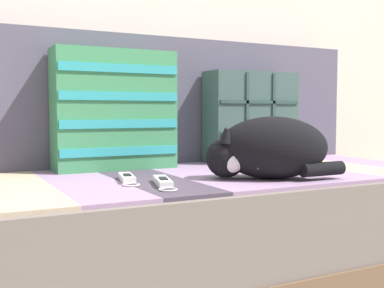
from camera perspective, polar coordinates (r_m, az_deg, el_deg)
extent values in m
cube|color=brown|center=(1.67, 0.31, -15.13)|extent=(1.82, 0.85, 0.18)
cube|color=#6B605B|center=(1.61, 0.31, -7.97)|extent=(1.79, 0.83, 0.24)
cube|color=tan|center=(1.40, -20.55, -4.79)|extent=(0.19, 0.74, 0.01)
cube|color=gray|center=(1.44, -12.98, -4.44)|extent=(0.19, 0.74, 0.01)
cube|color=#423847|center=(1.50, -5.88, -4.05)|extent=(0.19, 0.74, 0.01)
cube|color=gray|center=(1.57, 0.60, -3.63)|extent=(0.19, 0.74, 0.01)
cube|color=gray|center=(1.67, 6.38, -3.21)|extent=(0.19, 0.74, 0.01)
cube|color=gray|center=(1.78, 11.49, -2.82)|extent=(0.19, 0.74, 0.01)
cube|color=tan|center=(1.91, 15.95, -2.46)|extent=(0.19, 0.74, 0.01)
cube|color=gray|center=(2.04, 19.85, -2.13)|extent=(0.19, 0.74, 0.01)
cube|color=#514C60|center=(1.90, -4.66, 5.13)|extent=(1.79, 0.14, 0.48)
cube|color=#38514C|center=(1.94, 6.97, 3.19)|extent=(0.38, 0.13, 0.36)
cube|color=#28423D|center=(1.89, 8.12, 1.37)|extent=(0.36, 0.01, 0.01)
cube|color=#28423D|center=(1.85, 6.57, 3.16)|extent=(0.01, 0.01, 0.34)
cube|color=#28423D|center=(1.89, 8.16, 4.94)|extent=(0.36, 0.01, 0.01)
cube|color=#28423D|center=(1.92, 9.65, 3.16)|extent=(0.01, 0.01, 0.34)
cube|color=#3D8956|center=(1.69, -9.16, 3.99)|extent=(0.42, 0.13, 0.41)
cube|color=teal|center=(1.63, -8.36, -0.87)|extent=(0.41, 0.01, 0.03)
cube|color=teal|center=(1.62, -8.39, 2.38)|extent=(0.41, 0.01, 0.03)
cube|color=teal|center=(1.62, -8.42, 5.64)|extent=(0.41, 0.01, 0.03)
cube|color=teal|center=(1.63, -8.46, 8.89)|extent=(0.41, 0.01, 0.03)
ellipsoid|color=black|center=(1.45, 9.52, -0.44)|extent=(0.37, 0.31, 0.19)
sphere|color=black|center=(1.44, 4.04, -1.63)|extent=(0.12, 0.12, 0.12)
sphere|color=white|center=(1.41, 4.73, -2.11)|extent=(0.07, 0.07, 0.07)
ellipsoid|color=white|center=(1.40, 8.73, -1.70)|extent=(0.10, 0.04, 0.08)
cylinder|color=black|center=(1.46, 15.19, -2.87)|extent=(0.15, 0.04, 0.04)
cone|color=black|center=(1.40, 4.12, 1.00)|extent=(0.05, 0.05, 0.05)
cone|color=black|center=(1.46, 3.98, 1.13)|extent=(0.05, 0.05, 0.05)
cube|color=white|center=(1.32, -3.49, -4.46)|extent=(0.08, 0.16, 0.02)
cube|color=black|center=(1.31, -3.42, -4.08)|extent=(0.03, 0.06, 0.00)
cube|color=black|center=(1.39, -3.90, -4.04)|extent=(0.03, 0.02, 0.02)
torus|color=silver|center=(1.23, -2.86, -5.42)|extent=(0.06, 0.06, 0.01)
cube|color=white|center=(1.40, -7.74, -4.00)|extent=(0.07, 0.14, 0.02)
cube|color=black|center=(1.39, -7.69, -3.63)|extent=(0.03, 0.05, 0.00)
cube|color=black|center=(1.47, -8.05, -3.66)|extent=(0.03, 0.01, 0.02)
torus|color=silver|center=(1.32, -7.26, -4.82)|extent=(0.06, 0.06, 0.01)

